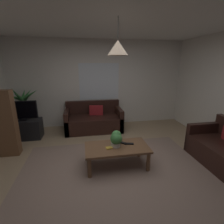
{
  "coord_description": "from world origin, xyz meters",
  "views": [
    {
      "loc": [
        -0.51,
        -2.56,
        1.9
      ],
      "look_at": [
        0.0,
        0.3,
        1.05
      ],
      "focal_mm": 26.61,
      "sensor_mm": 36.0,
      "label": 1
    }
  ],
  "objects_px": {
    "potted_palm_corner": "(25,111)",
    "remote_on_table_0": "(129,144)",
    "couch_under_window": "(94,121)",
    "pendant_lamp": "(118,48)",
    "tv_stand": "(23,129)",
    "potted_plant_on_table": "(116,138)",
    "remote_on_table_1": "(123,143)",
    "coffee_table": "(117,149)",
    "book_on_table_0": "(109,148)",
    "tv": "(20,111)"
  },
  "relations": [
    {
      "from": "remote_on_table_1",
      "to": "potted_plant_on_table",
      "type": "height_order",
      "value": "potted_plant_on_table"
    },
    {
      "from": "remote_on_table_1",
      "to": "remote_on_table_0",
      "type": "bearing_deg",
      "value": -68.65
    },
    {
      "from": "potted_palm_corner",
      "to": "pendant_lamp",
      "type": "bearing_deg",
      "value": -43.04
    },
    {
      "from": "coffee_table",
      "to": "remote_on_table_0",
      "type": "xyz_separation_m",
      "value": [
        0.25,
        0.05,
        0.07
      ]
    },
    {
      "from": "tv_stand",
      "to": "potted_palm_corner",
      "type": "relative_size",
      "value": 0.7
    },
    {
      "from": "book_on_table_0",
      "to": "tv",
      "type": "distance_m",
      "value": 2.61
    },
    {
      "from": "couch_under_window",
      "to": "book_on_table_0",
      "type": "xyz_separation_m",
      "value": [
        0.14,
        -1.95,
        0.15
      ]
    },
    {
      "from": "couch_under_window",
      "to": "pendant_lamp",
      "type": "relative_size",
      "value": 2.87
    },
    {
      "from": "couch_under_window",
      "to": "pendant_lamp",
      "type": "xyz_separation_m",
      "value": [
        0.3,
        -1.91,
        1.86
      ]
    },
    {
      "from": "potted_palm_corner",
      "to": "book_on_table_0",
      "type": "bearing_deg",
      "value": -45.71
    },
    {
      "from": "tv",
      "to": "pendant_lamp",
      "type": "relative_size",
      "value": 1.45
    },
    {
      "from": "remote_on_table_1",
      "to": "potted_palm_corner",
      "type": "xyz_separation_m",
      "value": [
        -2.35,
        1.96,
        0.2
      ]
    },
    {
      "from": "coffee_table",
      "to": "remote_on_table_0",
      "type": "distance_m",
      "value": 0.27
    },
    {
      "from": "remote_on_table_1",
      "to": "tv",
      "type": "bearing_deg",
      "value": 102.71
    },
    {
      "from": "potted_plant_on_table",
      "to": "potted_palm_corner",
      "type": "relative_size",
      "value": 0.23
    },
    {
      "from": "book_on_table_0",
      "to": "pendant_lamp",
      "type": "height_order",
      "value": "pendant_lamp"
    },
    {
      "from": "remote_on_table_0",
      "to": "tv_stand",
      "type": "height_order",
      "value": "tv_stand"
    },
    {
      "from": "couch_under_window",
      "to": "potted_palm_corner",
      "type": "height_order",
      "value": "potted_palm_corner"
    },
    {
      "from": "book_on_table_0",
      "to": "tv",
      "type": "xyz_separation_m",
      "value": [
        -2.0,
        1.65,
        0.34
      ]
    },
    {
      "from": "couch_under_window",
      "to": "remote_on_table_1",
      "type": "bearing_deg",
      "value": -76.19
    },
    {
      "from": "book_on_table_0",
      "to": "remote_on_table_1",
      "type": "distance_m",
      "value": 0.33
    },
    {
      "from": "pendant_lamp",
      "to": "potted_plant_on_table",
      "type": "bearing_deg",
      "value": 116.34
    },
    {
      "from": "remote_on_table_0",
      "to": "tv",
      "type": "bearing_deg",
      "value": -111.28
    },
    {
      "from": "potted_palm_corner",
      "to": "remote_on_table_0",
      "type": "bearing_deg",
      "value": -39.29
    },
    {
      "from": "remote_on_table_1",
      "to": "potted_plant_on_table",
      "type": "relative_size",
      "value": 0.53
    },
    {
      "from": "tv_stand",
      "to": "pendant_lamp",
      "type": "height_order",
      "value": "pendant_lamp"
    },
    {
      "from": "tv",
      "to": "pendant_lamp",
      "type": "xyz_separation_m",
      "value": [
        2.15,
        -1.61,
        1.38
      ]
    },
    {
      "from": "potted_plant_on_table",
      "to": "tv_stand",
      "type": "distance_m",
      "value": 2.7
    },
    {
      "from": "potted_palm_corner",
      "to": "pendant_lamp",
      "type": "relative_size",
      "value": 2.29
    },
    {
      "from": "coffee_table",
      "to": "tv",
      "type": "height_order",
      "value": "tv"
    },
    {
      "from": "coffee_table",
      "to": "potted_palm_corner",
      "type": "bearing_deg",
      "value": 136.96
    },
    {
      "from": "potted_plant_on_table",
      "to": "remote_on_table_0",
      "type": "bearing_deg",
      "value": 5.61
    },
    {
      "from": "potted_palm_corner",
      "to": "coffee_table",
      "type": "bearing_deg",
      "value": -43.04
    },
    {
      "from": "coffee_table",
      "to": "book_on_table_0",
      "type": "height_order",
      "value": "book_on_table_0"
    },
    {
      "from": "tv",
      "to": "tv_stand",
      "type": "bearing_deg",
      "value": 90.0
    },
    {
      "from": "couch_under_window",
      "to": "remote_on_table_0",
      "type": "bearing_deg",
      "value": -73.5
    },
    {
      "from": "couch_under_window",
      "to": "potted_palm_corner",
      "type": "xyz_separation_m",
      "value": [
        -1.9,
        0.14,
        0.35
      ]
    },
    {
      "from": "coffee_table",
      "to": "potted_palm_corner",
      "type": "relative_size",
      "value": 0.92
    },
    {
      "from": "book_on_table_0",
      "to": "remote_on_table_1",
      "type": "height_order",
      "value": "remote_on_table_1"
    },
    {
      "from": "remote_on_table_0",
      "to": "potted_plant_on_table",
      "type": "distance_m",
      "value": 0.3
    },
    {
      "from": "couch_under_window",
      "to": "remote_on_table_1",
      "type": "relative_size",
      "value": 10.11
    },
    {
      "from": "remote_on_table_1",
      "to": "potted_palm_corner",
      "type": "height_order",
      "value": "potted_palm_corner"
    },
    {
      "from": "book_on_table_0",
      "to": "remote_on_table_0",
      "type": "bearing_deg",
      "value": 12.08
    },
    {
      "from": "remote_on_table_0",
      "to": "potted_plant_on_table",
      "type": "height_order",
      "value": "potted_plant_on_table"
    },
    {
      "from": "tv_stand",
      "to": "potted_plant_on_table",
      "type": "bearing_deg",
      "value": -36.98
    },
    {
      "from": "potted_plant_on_table",
      "to": "pendant_lamp",
      "type": "xyz_separation_m",
      "value": [
        0.01,
        -0.02,
        1.57
      ]
    },
    {
      "from": "potted_plant_on_table",
      "to": "couch_under_window",
      "type": "bearing_deg",
      "value": 98.66
    },
    {
      "from": "tv",
      "to": "pendant_lamp",
      "type": "height_order",
      "value": "pendant_lamp"
    },
    {
      "from": "coffee_table",
      "to": "tv",
      "type": "xyz_separation_m",
      "value": [
        -2.15,
        1.61,
        0.41
      ]
    },
    {
      "from": "remote_on_table_0",
      "to": "potted_plant_on_table",
      "type": "xyz_separation_m",
      "value": [
        -0.26,
        -0.03,
        0.15
      ]
    }
  ]
}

